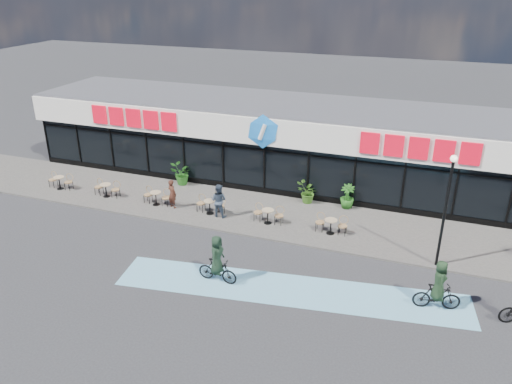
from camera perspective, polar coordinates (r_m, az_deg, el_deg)
ground at (r=22.67m, az=-4.88°, el=-7.07°), size 120.00×120.00×0.00m
sidewalk at (r=26.29m, az=-0.83°, el=-2.25°), size 44.00×5.00×0.10m
bike_lane at (r=20.30m, az=3.85°, el=-11.09°), size 14.17×4.13×0.01m
building at (r=30.21m, az=2.80°, el=5.94°), size 30.60×6.57×4.75m
lamp_post at (r=21.65m, az=20.95°, el=-1.07°), size 0.28×0.28×4.98m
bistro_set_0 at (r=30.95m, az=-21.45°, el=1.19°), size 1.54×0.62×0.90m
bistro_set_1 at (r=29.04m, az=-16.68°, el=0.41°), size 1.54×0.62×0.90m
bistro_set_2 at (r=27.36m, az=-11.28°, el=-0.48°), size 1.54×0.62×0.90m
bistro_set_3 at (r=25.95m, az=-5.23°, el=-1.47°), size 1.54×0.62×0.90m
bistro_set_4 at (r=24.88m, az=1.43°, el=-2.54°), size 1.54×0.62×0.90m
bistro_set_5 at (r=24.18m, az=8.59°, el=-3.65°), size 1.54×0.62×0.90m
potted_plant_left at (r=29.56m, az=-8.55°, el=2.00°), size 1.53×1.54×1.29m
potted_plant_mid at (r=27.05m, az=5.88°, el=-0.08°), size 1.39×1.42×1.20m
potted_plant_right at (r=26.77m, az=10.39°, el=-0.49°), size 0.76×0.76×1.31m
patron_left at (r=26.70m, az=-9.56°, el=-0.19°), size 0.68×0.58×1.57m
patron_right at (r=25.40m, az=-4.30°, el=-0.97°), size 0.87×0.69×1.76m
cyclist_a at (r=20.00m, az=20.07°, el=-10.47°), size 1.82×0.86×2.04m
cyclist_c at (r=20.35m, az=-4.46°, el=-8.15°), size 1.73×0.83×2.09m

